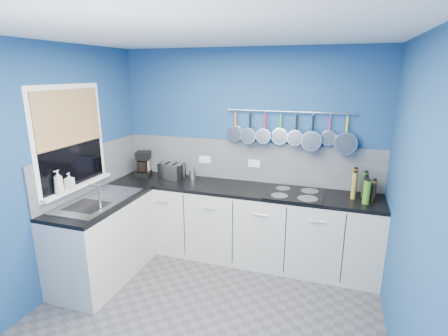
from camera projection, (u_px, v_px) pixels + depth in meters
The scene contains 44 objects.
floor at pixel (204, 318), 3.25m from camera, with size 3.20×3.00×0.02m, color #47474C.
ceiling at pixel (199, 31), 2.58m from camera, with size 3.20×3.00×0.02m, color white.
wall_back at pixel (247, 153), 4.30m from camera, with size 3.20×0.02×2.50m, color navy.
wall_front at pixel (74, 298), 1.53m from camera, with size 3.20×0.02×2.50m, color navy.
wall_left at pixel (49, 174), 3.40m from camera, with size 0.02×3.00×2.50m, color navy.
wall_right at pixel (415, 215), 2.43m from camera, with size 0.02×3.00×2.50m, color navy.
backsplash_back at pixel (247, 161), 4.30m from camera, with size 3.20×0.02×0.50m, color #93959E.
backsplash_left at pixel (92, 168), 3.97m from camera, with size 0.02×1.80×0.50m, color #93959E.
cabinet_run_back at pixel (239, 224), 4.23m from camera, with size 3.20×0.60×0.86m, color beige.
worktop_back at pixel (240, 189), 4.11m from camera, with size 3.20×0.60×0.04m, color black.
cabinet_run_left at pixel (103, 241), 3.80m from camera, with size 0.60×1.20×0.86m, color beige.
worktop_left at pixel (99, 202), 3.68m from camera, with size 0.60×1.20×0.04m, color black.
window_frame at pixel (70, 139), 3.59m from camera, with size 0.01×1.00×1.10m, color white.
window_glass at pixel (71, 139), 3.59m from camera, with size 0.01×0.90×1.00m, color black.
bamboo_blind at pixel (69, 117), 3.52m from camera, with size 0.01×0.90×0.55m, color tan.
window_sill at pixel (78, 186), 3.72m from camera, with size 0.10×0.98×0.03m, color white.
sink_unit at pixel (99, 200), 3.68m from camera, with size 0.50×0.95×0.01m, color silver.
mixer_tap at pixel (99, 196), 3.43m from camera, with size 0.12×0.08×0.26m, color silver, non-canonical shape.
socket_left at pixel (205, 160), 4.46m from camera, with size 0.15×0.01×0.09m, color white.
socket_right at pixel (254, 164), 4.27m from camera, with size 0.15×0.01×0.09m, color white.
pot_rail at pixel (289, 112), 3.95m from camera, with size 0.02×0.02×1.45m, color silver.
soap_bottle_a at pixel (58, 182), 3.42m from camera, with size 0.09×0.09×0.24m, color white.
soap_bottle_b at pixel (69, 181), 3.56m from camera, with size 0.08×0.08×0.17m, color white.
paper_towel at pixel (145, 165), 4.58m from camera, with size 0.11×0.11×0.26m, color white.
coffee_maker at pixel (143, 164), 4.51m from camera, with size 0.18×0.20×0.32m, color black, non-canonical shape.
toaster at pixel (172, 171), 4.44m from camera, with size 0.30×0.17×0.19m, color silver.
canister at pixel (193, 175), 4.39m from camera, with size 0.08×0.08×0.12m, color silver.
hob at pixel (295, 194), 3.87m from camera, with size 0.63×0.55×0.01m, color black.
pan_0 at pixel (235, 126), 4.18m from camera, with size 0.19×0.07×0.38m, color silver, non-canonical shape.
pan_1 at pixel (250, 127), 4.13m from camera, with size 0.19×0.12×0.38m, color silver, non-canonical shape.
pan_2 at pixel (265, 127), 4.07m from camera, with size 0.18×0.12×0.37m, color silver, non-canonical shape.
pan_3 at pixel (280, 128), 4.02m from camera, with size 0.19×0.06×0.38m, color silver, non-canonical shape.
pan_4 at pixel (296, 128), 3.96m from camera, with size 0.18×0.12×0.37m, color silver, non-canonical shape.
pan_5 at pixel (312, 131), 3.91m from camera, with size 0.23×0.13×0.42m, color silver, non-canonical shape.
pan_6 at pixel (329, 129), 3.85m from camera, with size 0.17×0.06×0.36m, color silver, non-canonical shape.
pan_7 at pixel (346, 134), 3.81m from camera, with size 0.25×0.10×0.44m, color silver, non-canonical shape.
condiment_0 at pixel (374, 189), 3.75m from camera, with size 0.05×0.05×0.19m, color brown.
condiment_1 at pixel (365, 185), 3.76m from camera, with size 0.06×0.06×0.27m, color #265919.
condiment_2 at pixel (355, 182), 3.81m from camera, with size 0.06×0.06×0.30m, color #8C5914.
condiment_3 at pixel (373, 194), 3.68m from camera, with size 0.06×0.06×0.13m, color #4C190C.
condiment_4 at pixel (365, 188), 3.68m from camera, with size 0.05×0.05×0.26m, color black.
condiment_5 at pixel (354, 186), 3.70m from camera, with size 0.05×0.05×0.29m, color olive.
condiment_6 at pixel (373, 194), 3.59m from camera, with size 0.06×0.06×0.19m, color black.
condiment_7 at pixel (367, 192), 3.56m from camera, with size 0.07×0.07×0.25m, color #3F721E.
Camera 1 is at (1.05, -2.56, 2.21)m, focal length 27.86 mm.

